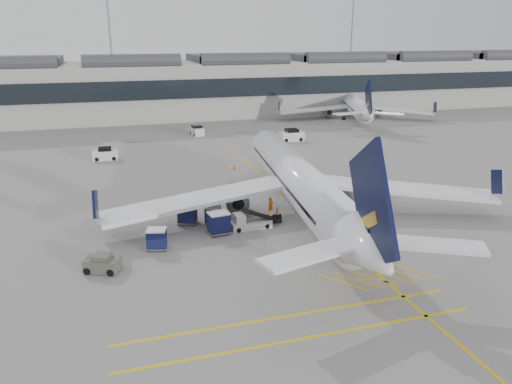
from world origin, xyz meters
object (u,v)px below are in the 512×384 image
object	(u,v)px
baggage_cart_a	(213,214)
pushback_tug	(102,264)
airliner_main	(300,182)
ramp_agent_a	(271,206)
ramp_agent_b	(231,212)
belt_loader	(249,222)

from	to	relation	value
baggage_cart_a	pushback_tug	size ratio (longest dim) A/B	0.65
airliner_main	ramp_agent_a	distance (m)	3.63
airliner_main	ramp_agent_a	bearing A→B (deg)	170.72
airliner_main	pushback_tug	distance (m)	19.82
baggage_cart_a	ramp_agent_b	size ratio (longest dim) A/B	1.19
ramp_agent_a	pushback_tug	size ratio (longest dim) A/B	0.60
baggage_cart_a	ramp_agent_b	world-z (taller)	baggage_cart_a
baggage_cart_a	pushback_tug	bearing A→B (deg)	-123.76
baggage_cart_a	ramp_agent_b	distance (m)	1.79
airliner_main	ramp_agent_b	bearing A→B (deg)	-176.60
ramp_agent_a	ramp_agent_b	size ratio (longest dim) A/B	1.10
ramp_agent_b	pushback_tug	bearing A→B (deg)	28.19
airliner_main	baggage_cart_a	bearing A→B (deg)	-174.22
ramp_agent_b	baggage_cart_a	bearing A→B (deg)	3.25
ramp_agent_a	ramp_agent_b	distance (m)	4.06
ramp_agent_b	pushback_tug	size ratio (longest dim) A/B	0.55
belt_loader	ramp_agent_b	world-z (taller)	belt_loader
airliner_main	pushback_tug	xyz separation A→B (m)	(-18.33, -7.10, -2.60)
ramp_agent_a	pushback_tug	world-z (taller)	ramp_agent_a
airliner_main	pushback_tug	world-z (taller)	airliner_main
airliner_main	ramp_agent_a	size ratio (longest dim) A/B	23.93
belt_loader	airliner_main	bearing A→B (deg)	16.63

